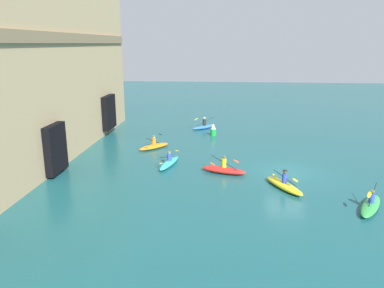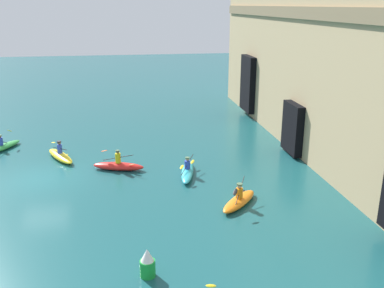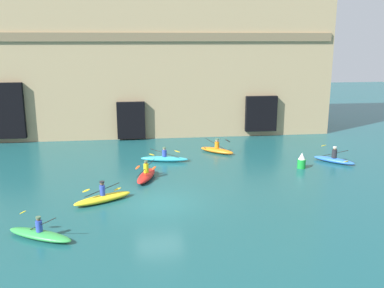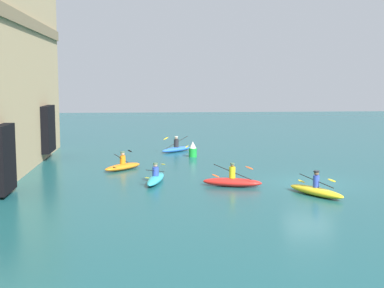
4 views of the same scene
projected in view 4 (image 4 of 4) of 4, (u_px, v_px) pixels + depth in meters
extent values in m
plane|color=#195156|center=(309.00, 183.00, 27.79)|extent=(120.00, 120.00, 0.00)
cube|color=black|center=(2.00, 159.00, 24.67)|extent=(2.37, 0.70, 3.14)
cube|color=black|center=(47.00, 129.00, 35.91)|extent=(2.78, 0.70, 3.11)
ellipsoid|color=orange|center=(123.00, 167.00, 31.76)|extent=(2.63, 2.47, 0.37)
cylinder|color=orange|center=(123.00, 160.00, 31.71)|extent=(0.33, 0.33, 0.49)
sphere|color=tan|center=(123.00, 154.00, 31.66)|extent=(0.23, 0.23, 0.23)
cylinder|color=#4C6B4C|center=(123.00, 152.00, 31.65)|extent=(0.29, 0.29, 0.06)
cylinder|color=black|center=(123.00, 159.00, 31.70)|extent=(1.71, 0.95, 0.92)
ellipsoid|color=black|center=(115.00, 168.00, 30.98)|extent=(0.46, 0.36, 0.23)
ellipsoid|color=black|center=(130.00, 151.00, 32.43)|extent=(0.46, 0.36, 0.23)
ellipsoid|color=blue|center=(176.00, 149.00, 39.70)|extent=(2.48, 2.57, 0.35)
cylinder|color=#232328|center=(176.00, 143.00, 39.64)|extent=(0.35, 0.35, 0.58)
sphere|color=tan|center=(176.00, 138.00, 39.59)|extent=(0.21, 0.21, 0.21)
cylinder|color=silver|center=(176.00, 137.00, 39.58)|extent=(0.26, 0.26, 0.06)
cylinder|color=black|center=(176.00, 143.00, 39.64)|extent=(1.10, 1.80, 0.89)
ellipsoid|color=yellow|center=(186.00, 147.00, 40.22)|extent=(0.37, 0.46, 0.21)
ellipsoid|color=yellow|center=(166.00, 138.00, 39.05)|extent=(0.37, 0.46, 0.21)
ellipsoid|color=yellow|center=(316.00, 191.00, 24.77)|extent=(3.20, 2.20, 0.39)
cylinder|color=#2D47B7|center=(316.00, 181.00, 24.72)|extent=(0.29, 0.29, 0.55)
sphere|color=brown|center=(316.00, 173.00, 24.67)|extent=(0.22, 0.22, 0.22)
cylinder|color=#232328|center=(316.00, 171.00, 24.66)|extent=(0.27, 0.27, 0.06)
cylinder|color=black|center=(316.00, 181.00, 24.71)|extent=(1.78, 1.08, 0.39)
ellipsoid|color=yellow|center=(301.00, 181.00, 25.46)|extent=(0.47, 0.38, 0.13)
ellipsoid|color=yellow|center=(332.00, 180.00, 23.97)|extent=(0.47, 0.38, 0.13)
ellipsoid|color=red|center=(232.00, 182.00, 26.82)|extent=(1.61, 3.07, 0.44)
cylinder|color=gold|center=(232.00, 172.00, 26.76)|extent=(0.31, 0.31, 0.57)
sphere|color=brown|center=(232.00, 165.00, 26.72)|extent=(0.18, 0.18, 0.18)
cylinder|color=#4C6B4C|center=(232.00, 164.00, 26.71)|extent=(0.23, 0.23, 0.06)
cylinder|color=black|center=(232.00, 172.00, 26.76)|extent=(1.18, 1.76, 0.66)
ellipsoid|color=#D84C19|center=(249.00, 168.00, 26.29)|extent=(0.39, 0.46, 0.17)
ellipsoid|color=#D84C19|center=(216.00, 176.00, 27.23)|extent=(0.39, 0.46, 0.17)
ellipsoid|color=#33B2C6|center=(156.00, 179.00, 27.84)|extent=(3.45, 1.32, 0.37)
cylinder|color=#2D47B7|center=(155.00, 171.00, 27.79)|extent=(0.33, 0.33, 0.45)
sphere|color=tan|center=(155.00, 165.00, 27.75)|extent=(0.20, 0.20, 0.20)
cylinder|color=#4C6B4C|center=(155.00, 164.00, 27.74)|extent=(0.25, 0.25, 0.06)
cylinder|color=black|center=(155.00, 171.00, 27.79)|extent=(1.99, 1.00, 0.49)
ellipsoid|color=yellow|center=(163.00, 164.00, 28.67)|extent=(0.48, 0.35, 0.14)
ellipsoid|color=yellow|center=(147.00, 178.00, 26.91)|extent=(0.48, 0.35, 0.14)
cylinder|color=green|center=(193.00, 152.00, 37.03)|extent=(0.55, 0.55, 0.62)
cone|color=white|center=(193.00, 145.00, 36.97)|extent=(0.47, 0.47, 0.46)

